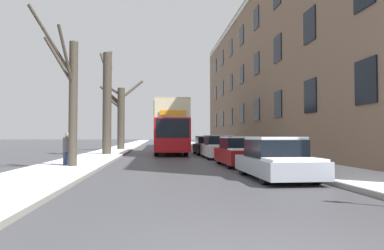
{
  "coord_description": "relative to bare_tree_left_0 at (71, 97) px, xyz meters",
  "views": [
    {
      "loc": [
        -1.39,
        -3.47,
        1.45
      ],
      "look_at": [
        1.07,
        19.94,
        2.23
      ],
      "focal_mm": 32.0,
      "sensor_mm": 36.0,
      "label": 1
    }
  ],
  "objects": [
    {
      "name": "sidewalk_left",
      "position": [
        -0.22,
        41.09,
        -3.08
      ],
      "size": [
        3.1,
        130.0,
        0.16
      ],
      "color": "gray",
      "rests_on": "ground"
    },
    {
      "name": "sidewalk_right",
      "position": [
        10.43,
        41.09,
        -3.08
      ],
      "size": [
        3.1,
        130.0,
        0.16
      ],
      "color": "gray",
      "rests_on": "ground"
    },
    {
      "name": "terrace_facade_right",
      "position": [
        16.47,
        14.33,
        3.99
      ],
      "size": [
        9.1,
        44.36,
        14.29
      ],
      "color": "#7A604C",
      "rests_on": "ground"
    },
    {
      "name": "bare_tree_left_0",
      "position": [
        0.0,
        0.0,
        0.0
      ],
      "size": [
        1.58,
        2.06,
        6.62
      ],
      "color": "#423A30",
      "rests_on": "ground"
    },
    {
      "name": "bare_tree_left_1",
      "position": [
        0.09,
        10.41,
        0.96
      ],
      "size": [
        1.19,
        2.19,
        8.06
      ],
      "color": "#423A30",
      "rests_on": "ground"
    },
    {
      "name": "bare_tree_left_2",
      "position": [
        0.07,
        20.28,
        0.52
      ],
      "size": [
        4.58,
        1.98,
        7.5
      ],
      "color": "#423A30",
      "rests_on": "ground"
    },
    {
      "name": "double_decker_bus",
      "position": [
        4.84,
        13.06,
        -0.79
      ],
      "size": [
        2.58,
        10.11,
        4.17
      ],
      "color": "red",
      "rests_on": "ground"
    },
    {
      "name": "parked_car_0",
      "position": [
        7.8,
        -4.03,
        -2.5
      ],
      "size": [
        1.86,
        4.26,
        1.44
      ],
      "color": "#9EA3AD",
      "rests_on": "ground"
    },
    {
      "name": "parked_car_1",
      "position": [
        7.8,
        1.06,
        -2.49
      ],
      "size": [
        1.81,
        4.29,
        1.45
      ],
      "color": "maroon",
      "rests_on": "ground"
    },
    {
      "name": "parked_car_2",
      "position": [
        7.8,
        6.91,
        -2.45
      ],
      "size": [
        1.82,
        4.5,
        1.53
      ],
      "color": "silver",
      "rests_on": "ground"
    },
    {
      "name": "parked_car_3",
      "position": [
        7.8,
        12.16,
        -2.48
      ],
      "size": [
        1.82,
        4.4,
        1.47
      ],
      "color": "black",
      "rests_on": "ground"
    },
    {
      "name": "pedestrian_left_sidewalk",
      "position": [
        -0.32,
        0.68,
        -2.27
      ],
      "size": [
        0.35,
        0.35,
        1.61
      ],
      "rotation": [
        0.0,
        0.0,
        3.63
      ],
      "color": "navy",
      "rests_on": "ground"
    }
  ]
}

